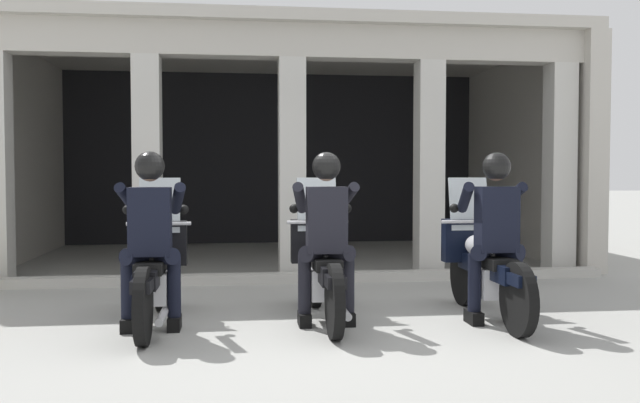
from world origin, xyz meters
name	(u,v)px	position (x,y,z in m)	size (l,w,h in m)	color
ground_plane	(298,277)	(0.00, 3.00, 0.00)	(80.00, 80.00, 0.00)	#999993
station_building	(280,127)	(-0.07, 5.58, 2.18)	(8.64, 5.13, 3.51)	black
kerb_strip	(295,278)	(-0.07, 2.53, 0.06)	(8.14, 0.24, 0.12)	#B7B5AD
motorcycle_left	(155,270)	(-1.56, 0.36, 0.50)	(0.62, 2.04, 1.35)	black
police_officer_left	(151,225)	(-1.56, 0.08, 0.94)	(0.63, 0.61, 1.58)	black
motorcycle_center	(322,267)	(0.00, 0.38, 0.50)	(0.62, 2.04, 1.35)	black
police_officer_center	(326,223)	(0.00, 0.10, 0.94)	(0.63, 0.61, 1.58)	black
motorcycle_right	(484,265)	(1.57, 0.27, 0.50)	(0.62, 2.04, 1.35)	black
police_officer_right	(495,222)	(1.56, -0.01, 0.94)	(0.63, 0.61, 1.58)	black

